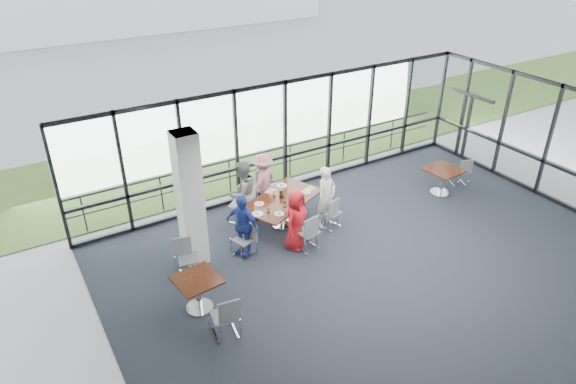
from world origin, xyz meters
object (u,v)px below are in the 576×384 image
diner_far_right (263,181)px  chair_main_fl (240,205)px  chair_main_end (244,240)px  diner_near_right (326,197)px  chair_main_nl (308,232)px  diner_near_left (296,220)px  chair_spare_lb (188,259)px  chair_spare_la (224,316)px  main_table (282,203)px  diner_far_left (243,193)px  diner_end (242,225)px  side_table_left (197,284)px  chair_main_nr (331,212)px  chair_spare_r (459,171)px  side_table_right (443,173)px  structural_column (190,200)px  chair_main_fr (261,188)px

diner_far_right → chair_main_fl: size_ratio=1.59×
chair_main_fl → chair_main_end: (-0.61, -1.40, -0.07)m
diner_near_right → chair_main_nl: diner_near_right is taller
diner_near_left → chair_spare_lb: 2.63m
chair_main_nl → chair_main_fl: bearing=102.1°
diner_near_left → chair_spare_la: bearing=-174.5°
main_table → chair_spare_la: size_ratio=2.65×
diner_far_left → chair_main_end: diner_far_left is taller
chair_main_fl → chair_spare_la: (-2.08, -3.53, -0.02)m
diner_near_right → diner_end: 2.36m
chair_main_end → chair_spare_lb: chair_spare_lb is taller
main_table → diner_far_right: bearing=62.9°
side_table_left → chair_spare_lb: size_ratio=1.06×
side_table_left → chair_spare_lb: (0.23, 1.12, -0.19)m
main_table → side_table_left: size_ratio=2.61×
main_table → chair_spare_lb: size_ratio=2.77×
chair_main_nr → chair_main_fl: size_ratio=0.89×
diner_end → chair_spare_r: diner_end is taller
chair_main_end → chair_spare_lb: 1.39m
side_table_left → chair_main_fl: 3.41m
main_table → diner_near_right: diner_near_right is taller
diner_near_left → chair_main_nr: diner_near_left is taller
side_table_right → diner_end: bearing=177.4°
chair_spare_lb → diner_far_left: bearing=-132.1°
diner_far_right → chair_spare_lb: bearing=6.1°
structural_column → diner_far_right: 3.01m
chair_main_fr → diner_far_right: bearing=51.6°
side_table_left → chair_main_fl: bearing=49.3°
side_table_right → chair_spare_lb: bearing=178.8°
main_table → chair_main_fr: bearing=61.7°
structural_column → chair_main_end: size_ratio=3.87×
side_table_right → chair_main_end: size_ratio=1.21×
main_table → diner_near_left: diner_near_left is taller
chair_main_end → chair_spare_la: size_ratio=0.90×
side_table_left → diner_end: (1.64, 1.25, 0.15)m
main_table → diner_far_right: size_ratio=1.58×
chair_main_nl → chair_spare_la: (-2.89, -1.58, -0.01)m
diner_near_left → chair_main_end: bearing=135.7°
diner_far_left → chair_spare_r: 6.55m
diner_far_left → chair_spare_r: bearing=154.5°
diner_near_right → main_table: bearing=133.7°
chair_main_nl → chair_spare_r: 5.65m
main_table → chair_spare_r: 5.66m
diner_far_left → side_table_right: bearing=151.3°
diner_end → chair_spare_la: size_ratio=1.70×
diner_near_left → chair_main_fl: diner_near_left is taller
chair_main_nl → chair_spare_r: (5.63, 0.48, -0.07)m
main_table → chair_spare_lb: (-2.82, -0.74, -0.20)m
side_table_left → diner_far_right: bearing=43.7°
chair_main_nl → chair_spare_r: chair_main_nl is taller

